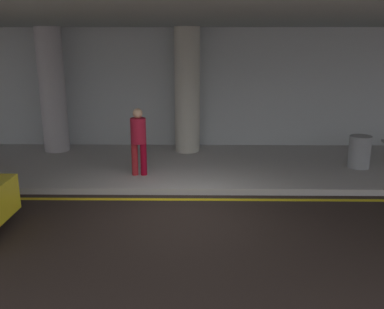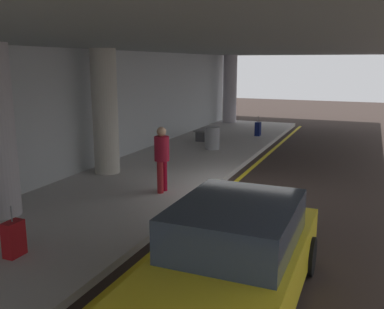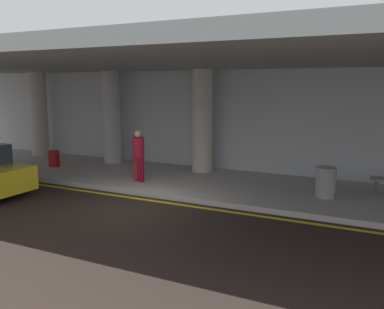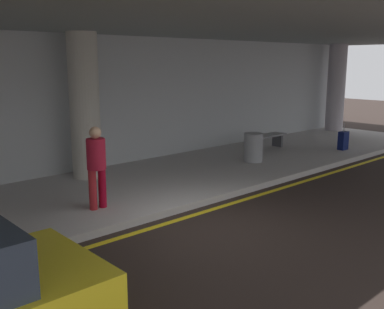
{
  "view_description": "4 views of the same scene",
  "coord_description": "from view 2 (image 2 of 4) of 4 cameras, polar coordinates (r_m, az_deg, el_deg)",
  "views": [
    {
      "loc": [
        0.3,
        -8.01,
        3.4
      ],
      "look_at": [
        0.17,
        1.67,
        0.78
      ],
      "focal_mm": 39.37,
      "sensor_mm": 36.0,
      "label": 1
    },
    {
      "loc": [
        -10.6,
        -2.74,
        3.4
      ],
      "look_at": [
        0.11,
        1.73,
        0.9
      ],
      "focal_mm": 40.1,
      "sensor_mm": 36.0,
      "label": 2
    },
    {
      "loc": [
        6.25,
        -8.99,
        3.25
      ],
      "look_at": [
        0.57,
        2.46,
        1.11
      ],
      "focal_mm": 38.79,
      "sensor_mm": 36.0,
      "label": 3
    },
    {
      "loc": [
        -5.68,
        -5.76,
        3.09
      ],
      "look_at": [
        0.99,
        1.54,
        1.05
      ],
      "focal_mm": 42.32,
      "sensor_mm": 36.0,
      "label": 4
    }
  ],
  "objects": [
    {
      "name": "person_waiting_for_ride",
      "position": [
        10.83,
        -4.03,
        -0.08
      ],
      "size": [
        0.38,
        0.38,
        1.68
      ],
      "rotation": [
        0.0,
        0.0,
        2.25
      ],
      "color": "maroon",
      "rests_on": "sidewalk"
    },
    {
      "name": "suitcase_upright_secondary",
      "position": [
        8.03,
        -22.62,
        -10.3
      ],
      "size": [
        0.36,
        0.22,
        0.9
      ],
      "rotation": [
        0.0,
        0.0,
        0.41
      ],
      "color": "maroon",
      "rests_on": "sidewalk"
    },
    {
      "name": "support_column_right_mid",
      "position": [
        23.76,
        5.06,
        8.66
      ],
      "size": [
        0.75,
        0.75,
        3.65
      ],
      "primitive_type": "cylinder",
      "color": "#B0A8B1",
      "rests_on": "sidewalk"
    },
    {
      "name": "bench_metal",
      "position": [
        18.5,
        1.81,
        3.12
      ],
      "size": [
        1.6,
        0.5,
        0.48
      ],
      "color": "slate",
      "rests_on": "sidewalk"
    },
    {
      "name": "support_column_center",
      "position": [
        12.89,
        -11.49,
        5.55
      ],
      "size": [
        0.75,
        0.75,
        3.65
      ],
      "primitive_type": "cylinder",
      "color": "#B8B3A6",
      "rests_on": "sidewalk"
    },
    {
      "name": "lane_stripe_yellow",
      "position": [
        11.65,
        4.41,
        -4.84
      ],
      "size": [
        26.0,
        0.14,
        0.01
      ],
      "primitive_type": "cube",
      "color": "yellow",
      "rests_on": "ground"
    },
    {
      "name": "ceiling_overhang",
      "position": [
        11.88,
        -4.2,
        14.76
      ],
      "size": [
        28.0,
        13.2,
        0.3
      ],
      "primitive_type": "cube",
      "color": "gray",
      "rests_on": "support_column_far_left"
    },
    {
      "name": "terminal_back_wall",
      "position": [
        13.42,
        -14.65,
        5.33
      ],
      "size": [
        26.0,
        0.3,
        3.8
      ],
      "primitive_type": "cube",
      "color": "#B0B5B8",
      "rests_on": "ground"
    },
    {
      "name": "ground_plane",
      "position": [
        11.46,
        7.84,
        -5.23
      ],
      "size": [
        60.0,
        60.0,
        0.0
      ],
      "primitive_type": "plane",
      "color": "#2C221E"
    },
    {
      "name": "sidewalk",
      "position": [
        12.55,
        -5.97,
        -3.29
      ],
      "size": [
        26.0,
        4.2,
        0.15
      ],
      "primitive_type": "cube",
      "color": "#B2ADAC",
      "rests_on": "ground"
    },
    {
      "name": "trash_bin_steel",
      "position": [
        16.39,
        2.71,
        2.2
      ],
      "size": [
        0.56,
        0.56,
        0.85
      ],
      "primitive_type": "cylinder",
      "color": "gray",
      "rests_on": "sidewalk"
    },
    {
      "name": "suitcase_upright_primary",
      "position": [
        19.63,
        8.76,
        3.39
      ],
      "size": [
        0.36,
        0.22,
        0.9
      ],
      "rotation": [
        0.0,
        0.0,
        -0.34
      ],
      "color": "#0C164C",
      "rests_on": "sidewalk"
    },
    {
      "name": "car_yellow_taxi",
      "position": [
        6.21,
        5.59,
        -13.55
      ],
      "size": [
        4.1,
        1.92,
        1.5
      ],
      "rotation": [
        0.0,
        0.0,
        3.12
      ],
      "color": "yellow",
      "rests_on": "ground"
    }
  ]
}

